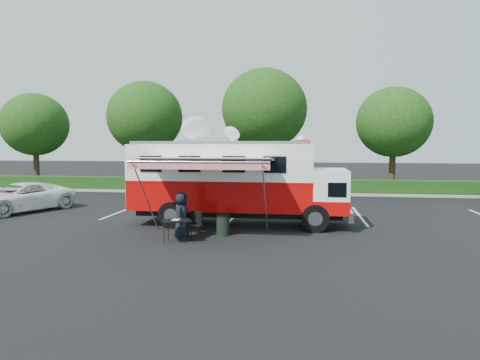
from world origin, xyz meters
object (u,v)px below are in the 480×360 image
at_px(folding_table, 177,221).
at_px(white_suv, 20,212).
at_px(trash_bin, 223,225).
at_px(command_truck, 237,181).

bearing_deg(folding_table, white_suv, 151.10).
height_order(folding_table, trash_bin, folding_table).
height_order(command_truck, trash_bin, command_truck).
distance_m(command_truck, folding_table, 4.11).
relative_size(folding_table, trash_bin, 1.43).
relative_size(white_suv, folding_table, 4.61).
height_order(white_suv, folding_table, folding_table).
bearing_deg(command_truck, white_suv, 170.81).
xyz_separation_m(command_truck, folding_table, (-1.60, -3.62, -1.14)).
relative_size(command_truck, white_suv, 1.74).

